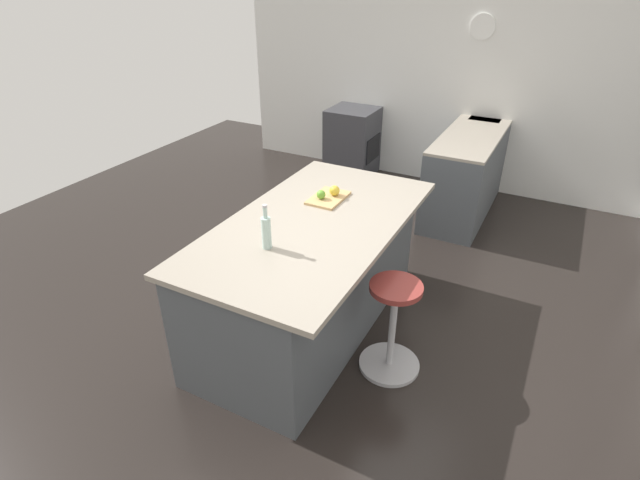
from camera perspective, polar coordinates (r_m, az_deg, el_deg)
The scene contains 10 objects.
ground_plane at distance 4.34m, azimuth 0.13°, elevation -6.97°, with size 8.18×8.18×0.00m, color black.
interior_partition_left at distance 6.54m, azimuth 13.74°, elevation 18.70°, with size 0.15×5.28×2.85m.
sink_cabinet at distance 6.33m, azimuth 17.47°, elevation 8.74°, with size 2.56×0.60×1.20m.
oven_range at distance 6.78m, azimuth 3.77°, elevation 11.22°, with size 0.60×0.61×0.89m.
kitchen_island at distance 3.83m, azimuth -1.29°, elevation -3.87°, with size 2.17×1.16×0.94m.
stool_by_window at distance 3.54m, azimuth 8.33°, elevation -10.20°, with size 0.44×0.44×0.72m.
cutting_board at distance 3.92m, azimuth 0.95°, elevation 4.88°, with size 0.36×0.24×0.02m, color tan.
apple_yellow at distance 3.92m, azimuth 1.69°, elevation 5.72°, with size 0.08×0.08×0.08m, color gold.
apple_green at distance 3.86m, azimuth 0.12°, elevation 5.27°, with size 0.07×0.07×0.07m, color #609E2D.
water_bottle at distance 3.21m, azimuth -6.24°, elevation 1.01°, with size 0.06×0.06×0.31m.
Camera 1 is at (3.08, 1.61, 2.60)m, focal length 27.75 mm.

